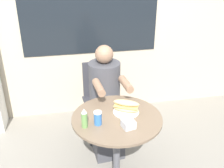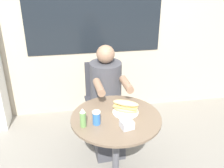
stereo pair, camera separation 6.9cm
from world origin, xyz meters
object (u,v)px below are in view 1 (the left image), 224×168
seated_diner (106,108)px  condiment_bottle (84,118)px  drink_cup (98,118)px  cafe_table (117,137)px  sandwich_on_plate (126,107)px  diner_chair (100,93)px

seated_diner → condiment_bottle: (-0.28, -0.63, 0.31)m
drink_cup → cafe_table: bearing=22.9°
seated_diner → drink_cup: 0.70m
sandwich_on_plate → condiment_bottle: bearing=-158.5°
diner_chair → seated_diner: seated_diner is taller
condiment_bottle → cafe_table: bearing=17.8°
cafe_table → condiment_bottle: 0.40m
sandwich_on_plate → condiment_bottle: condiment_bottle is taller
diner_chair → condiment_bottle: (-0.27, -0.97, 0.31)m
condiment_bottle → diner_chair: bearing=74.6°
cafe_table → drink_cup: size_ratio=6.85×
diner_chair → sandwich_on_plate: 0.88m
cafe_table → sandwich_on_plate: size_ratio=3.40×
diner_chair → condiment_bottle: bearing=70.8°
seated_diner → drink_cup: bearing=70.4°
diner_chair → condiment_bottle: condiment_bottle is taller
diner_chair → seated_diner: size_ratio=0.74×
diner_chair → cafe_table: bearing=86.3°
drink_cup → condiment_bottle: condiment_bottle is taller
drink_cup → condiment_bottle: size_ratio=0.70×
seated_diner → drink_cup: (-0.17, -0.61, 0.29)m
sandwich_on_plate → diner_chair: bearing=96.3°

